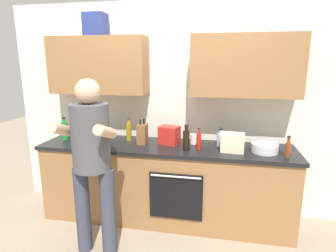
{
  "coord_description": "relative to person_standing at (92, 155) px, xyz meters",
  "views": [
    {
      "loc": [
        0.6,
        -2.92,
        1.82
      ],
      "look_at": [
        0.05,
        -0.1,
        1.15
      ],
      "focal_mm": 29.61,
      "sensor_mm": 36.0,
      "label": 1
    }
  ],
  "objects": [
    {
      "name": "grocery_bag_rice",
      "position": [
        1.27,
        0.64,
        0.01
      ],
      "size": [
        0.25,
        0.18,
        0.2
      ],
      "primitive_type": "cube",
      "rotation": [
        0.0,
        0.0,
        -0.08
      ],
      "color": "beige",
      "rests_on": "counter"
    },
    {
      "name": "ground_plane",
      "position": [
        0.54,
        0.71,
        -0.99
      ],
      "size": [
        12.0,
        12.0,
        0.0
      ],
      "primitive_type": "plane",
      "color": "gray"
    },
    {
      "name": "grocery_bag_crisps",
      "position": [
        0.57,
        0.79,
        0.01
      ],
      "size": [
        0.25,
        0.21,
        0.2
      ],
      "primitive_type": "cube",
      "rotation": [
        0.0,
        0.0,
        -0.25
      ],
      "color": "red",
      "rests_on": "counter"
    },
    {
      "name": "back_wall_unit",
      "position": [
        0.54,
        0.98,
        0.5
      ],
      "size": [
        4.0,
        0.38,
        2.5
      ],
      "color": "silver",
      "rests_on": "ground"
    },
    {
      "name": "person_standing",
      "position": [
        0.0,
        0.0,
        0.0
      ],
      "size": [
        0.49,
        0.45,
        1.68
      ],
      "color": "#383D4C",
      "rests_on": "ground"
    },
    {
      "name": "bottle_oil",
      "position": [
        0.07,
        0.83,
        0.02
      ],
      "size": [
        0.06,
        0.06,
        0.27
      ],
      "color": "olive",
      "rests_on": "counter"
    },
    {
      "name": "bottle_water",
      "position": [
        1.14,
        0.81,
        -0.01
      ],
      "size": [
        0.08,
        0.08,
        0.2
      ],
      "color": "silver",
      "rests_on": "counter"
    },
    {
      "name": "bottle_vinegar",
      "position": [
        1.8,
        0.57,
        -0.01
      ],
      "size": [
        0.05,
        0.05,
        0.21
      ],
      "color": "brown",
      "rests_on": "counter"
    },
    {
      "name": "counter",
      "position": [
        0.54,
        0.71,
        -0.54
      ],
      "size": [
        2.84,
        0.67,
        0.9
      ],
      "color": "olive",
      "rests_on": "ground"
    },
    {
      "name": "grocery_bag_bread",
      "position": [
        -0.35,
        0.73,
        -0.02
      ],
      "size": [
        0.31,
        0.28,
        0.15
      ],
      "primitive_type": "cube",
      "rotation": [
        0.0,
        0.0,
        0.29
      ],
      "color": "tan",
      "rests_on": "counter"
    },
    {
      "name": "bottle_soy",
      "position": [
        0.79,
        0.58,
        0.03
      ],
      "size": [
        0.07,
        0.07,
        0.28
      ],
      "color": "black",
      "rests_on": "counter"
    },
    {
      "name": "mixing_bowl",
      "position": [
        1.6,
        0.68,
        -0.05
      ],
      "size": [
        0.27,
        0.27,
        0.09
      ],
      "primitive_type": "cylinder",
      "color": "silver",
      "rests_on": "counter"
    },
    {
      "name": "bottle_soda",
      "position": [
        -0.7,
        0.72,
        0.03
      ],
      "size": [
        0.07,
        0.07,
        0.28
      ],
      "color": "#198C33",
      "rests_on": "counter"
    },
    {
      "name": "cup_coffee",
      "position": [
        0.85,
        0.84,
        -0.04
      ],
      "size": [
        0.09,
        0.09,
        0.11
      ],
      "primitive_type": "cylinder",
      "color": "white",
      "rests_on": "counter"
    },
    {
      "name": "cup_tea",
      "position": [
        -0.21,
        0.52,
        -0.05
      ],
      "size": [
        0.08,
        0.08,
        0.09
      ],
      "primitive_type": "cylinder",
      "color": "#33598C",
      "rests_on": "counter"
    },
    {
      "name": "bottle_hotsauce",
      "position": [
        0.92,
        0.65,
        0.0
      ],
      "size": [
        0.05,
        0.05,
        0.23
      ],
      "color": "red",
      "rests_on": "counter"
    },
    {
      "name": "knife_block",
      "position": [
        0.27,
        0.73,
        0.02
      ],
      "size": [
        0.1,
        0.14,
        0.29
      ],
      "color": "brown",
      "rests_on": "counter"
    }
  ]
}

